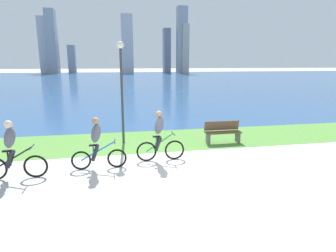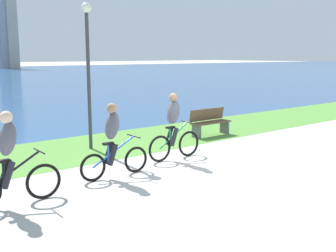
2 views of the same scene
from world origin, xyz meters
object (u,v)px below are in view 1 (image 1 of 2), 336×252
Objects in this scene: cyclist_lead at (160,136)px; bench_near_path at (223,132)px; cyclist_trailing at (97,143)px; cyclist_distant_rear at (12,151)px; lamppost_tall at (121,79)px.

bench_near_path is (2.93, 1.69, -0.40)m from cyclist_lead.
cyclist_lead is at bearing -149.96° from bench_near_path.
cyclist_distant_rear reaches higher than cyclist_trailing.
lamppost_tall reaches higher than cyclist_trailing.
lamppost_tall is (3.22, 3.18, 1.80)m from cyclist_distant_rear.
lamppost_tall reaches higher than cyclist_distant_rear.
cyclist_distant_rear is (-4.33, -0.77, -0.00)m from cyclist_lead.
bench_near_path is at bearing 22.87° from cyclist_trailing.
cyclist_lead is 3.41m from bench_near_path.
cyclist_trailing is 3.46m from lamppost_tall.
lamppost_tall is (-4.05, 0.71, 2.20)m from bench_near_path.
cyclist_trailing is at bearing 9.19° from cyclist_distant_rear.
cyclist_distant_rear is at bearing -161.27° from bench_near_path.
cyclist_lead is at bearing -65.15° from lamppost_tall.
bench_near_path is 0.37× the size of lamppost_tall.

